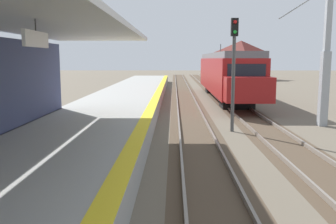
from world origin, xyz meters
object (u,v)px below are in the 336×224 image
object	(u,v)px
catenary_pylon_far_side	(320,54)
distant_trackside_house	(241,59)
approaching_train	(226,73)
rail_signal_post	(234,63)

from	to	relation	value
catenary_pylon_far_side	distant_trackside_house	distance (m)	43.74
approaching_train	catenary_pylon_far_side	size ratio (longest dim) A/B	2.61
approaching_train	distant_trackside_house	xyz separation A→B (m)	(6.83, 31.15, 1.16)
distant_trackside_house	rail_signal_post	bearing A→B (deg)	-100.64
approaching_train	catenary_pylon_far_side	distance (m)	12.82
rail_signal_post	distant_trackside_house	xyz separation A→B (m)	(8.47, 45.10, 0.14)
approaching_train	rail_signal_post	size ratio (longest dim) A/B	3.77
rail_signal_post	catenary_pylon_far_side	bearing A→B (deg)	18.86
rail_signal_post	approaching_train	bearing A→B (deg)	83.27
catenary_pylon_far_side	distant_trackside_house	size ratio (longest dim) A/B	1.14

